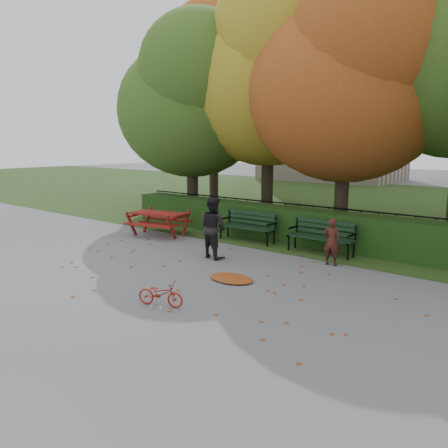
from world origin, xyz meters
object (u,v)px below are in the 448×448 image
Objects in this scene: tree_a at (193,99)px; tree_c at (355,76)px; tree_b at (274,70)px; bicycle at (161,294)px; child at (332,242)px; adult at (213,227)px; picnic_table at (159,218)px; tree_f at (216,81)px; bench_right at (322,234)px; bench_left at (249,224)px.

tree_c is at bearing 3.65° from tree_a.
bicycle is (2.99, -8.39, -5.17)m from tree_b.
tree_a is 8.48m from child.
tree_b is at bearing -65.64° from adult.
tree_c is 6.22m from adult.
picnic_table is 1.73× the size of child.
tree_f is 12.13m from child.
tree_f is 11.04m from adult.
tree_f is (-7.97, 3.28, 0.87)m from tree_c.
tree_a is 0.85× the size of tree_b.
bicycle is at bearing 122.04° from adult.
tree_c is at bearing 96.70° from bench_right.
tree_c is (6.02, 0.38, 0.30)m from tree_a.
bench_left is (1.14, -3.04, -4.88)m from tree_b.
adult is 3.56m from bicycle.
tree_f reaches higher than tree_c.
tree_c is (3.28, -0.78, -0.58)m from tree_b.
bench_left is 3.21m from child.
tree_a is at bearing 18.73° from bicycle.
picnic_table is 5.80m from child.
bench_left is 2.20m from adult.
tree_c is at bearing -22.35° from tree_f.
bicycle is at bearing -92.15° from tree_c.
bicycle is at bearing -54.79° from tree_f.
child reaches higher than picnic_table.
picnic_table is at bearing -167.66° from bench_right.
tree_a reaches higher than bench_left.
tree_a reaches higher than adult.
bench_left is 2.40m from bench_right.
tree_a is 7.69m from bench_right.
tree_b is 1.10× the size of tree_c.
bicycle is (1.44, -3.20, -0.56)m from adult.
bench_right is at bearing -40.67° from tree_b.
bench_right is at bearing 0.00° from bench_left.
tree_a is at bearing 98.47° from picnic_table.
bicycle is (4.56, -4.23, -0.35)m from picnic_table.
bench_right is 1.56× the size of child.
tree_b reaches higher than picnic_table.
child is 1.31× the size of bicycle.
tree_f is at bearing 15.48° from bicycle.
picnic_table is at bearing -110.66° from tree_b.
tree_f is 10.44× the size of bicycle.
tree_c is 0.87× the size of tree_f.
tree_a is 8.50× the size of bicycle.
adult is at bearing -43.13° from tree_a.
tree_b is 4.88× the size of bench_left.
tree_a reaches higher than bicycle.
bench_right is at bearing -125.21° from adult.
child is (0.68, -0.90, 0.06)m from bench_right.
bench_right reaches higher than bicycle.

